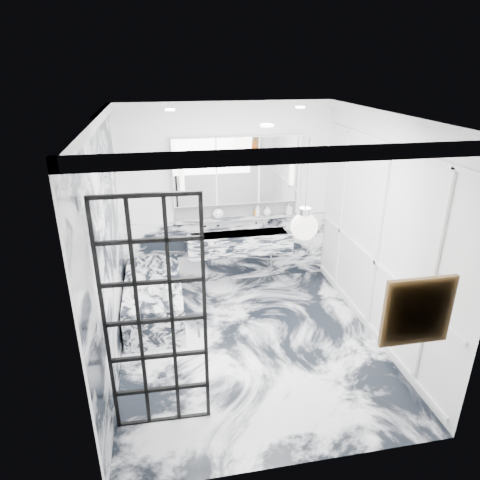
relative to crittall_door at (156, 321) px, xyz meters
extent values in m
plane|color=white|center=(1.10, 1.06, -1.17)|extent=(3.60, 3.60, 0.00)
plane|color=white|center=(1.10, 1.06, 1.63)|extent=(3.60, 3.60, 0.00)
plane|color=white|center=(1.10, 2.86, 0.23)|extent=(3.60, 0.00, 3.60)
plane|color=white|center=(1.10, -0.74, 0.23)|extent=(3.60, 0.00, 3.60)
plane|color=white|center=(-0.50, 1.06, 0.23)|extent=(0.00, 3.60, 3.60)
plane|color=white|center=(2.70, 1.06, 0.23)|extent=(0.00, 3.60, 3.60)
cube|color=white|center=(1.10, 2.84, -0.64)|extent=(3.18, 0.05, 1.05)
cube|color=white|center=(-0.48, 1.06, 0.17)|extent=(0.02, 3.56, 2.68)
cube|color=white|center=(2.68, 1.06, 0.13)|extent=(0.03, 3.40, 2.30)
imported|color=#8C5919|center=(1.57, 2.77, 0.03)|extent=(0.09, 0.09, 0.20)
imported|color=#4C4C51|center=(2.07, 2.77, 0.01)|extent=(0.09, 0.09, 0.18)
imported|color=silver|center=(1.72, 2.77, 0.00)|extent=(0.13, 0.13, 0.16)
sphere|color=white|center=(0.95, 2.77, 0.00)|extent=(0.17, 0.17, 0.17)
cylinder|color=#8C5919|center=(1.52, 2.77, -0.03)|extent=(0.04, 0.04, 0.10)
cylinder|color=silver|center=(0.09, 1.41, -0.56)|extent=(0.08, 0.08, 0.12)
cube|color=#C34114|center=(2.09, -0.70, 0.28)|extent=(0.50, 0.05, 0.50)
sphere|color=white|center=(1.32, -0.06, 0.83)|extent=(0.23, 0.23, 0.23)
cube|color=silver|center=(1.25, 2.62, -0.44)|extent=(1.60, 0.45, 0.30)
cube|color=silver|center=(1.25, 2.78, -0.10)|extent=(1.90, 0.14, 0.04)
cube|color=white|center=(1.25, 2.85, 0.04)|extent=(1.90, 0.03, 0.23)
cube|color=white|center=(1.25, 2.79, 0.65)|extent=(1.90, 0.16, 1.00)
cylinder|color=white|center=(0.43, 2.69, 0.61)|extent=(0.07, 0.07, 0.40)
cylinder|color=white|center=(2.07, 2.69, 0.61)|extent=(0.07, 0.07, 0.40)
cube|color=silver|center=(-0.07, 1.96, -0.89)|extent=(0.75, 1.65, 0.55)
camera|label=1|loc=(0.14, -3.33, 2.14)|focal=32.00mm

